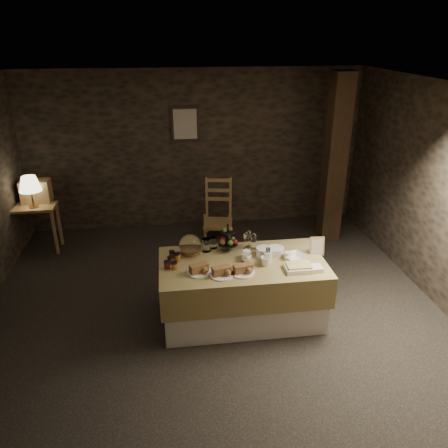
{
  "coord_description": "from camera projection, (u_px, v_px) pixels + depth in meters",
  "views": [
    {
      "loc": [
        -0.47,
        -4.55,
        3.13
      ],
      "look_at": [
        0.17,
        0.2,
        0.99
      ],
      "focal_mm": 35.0,
      "sensor_mm": 36.0,
      "label": 1
    }
  ],
  "objects": [
    {
      "name": "room_shell",
      "position": [
        211.0,
        185.0,
        4.81
      ],
      "size": [
        5.52,
        5.02,
        2.6
      ],
      "color": "black",
      "rests_on": "ground"
    },
    {
      "name": "bowl",
      "position": [
        294.0,
        257.0,
        4.94
      ],
      "size": [
        0.3,
        0.3,
        0.06
      ],
      "primitive_type": "imported",
      "rotation": [
        0.0,
        0.0,
        0.36
      ],
      "color": "white",
      "rests_on": "buffet_table"
    },
    {
      "name": "ground_plane",
      "position": [
        213.0,
        303.0,
        5.45
      ],
      "size": [
        5.5,
        5.0,
        0.01
      ],
      "primitive_type": "cube",
      "color": "black",
      "rests_on": "ground"
    },
    {
      "name": "fruit_stand",
      "position": [
        228.0,
        240.0,
        5.1
      ],
      "size": [
        0.24,
        0.24,
        0.34
      ],
      "rotation": [
        0.0,
        0.0,
        -0.02
      ],
      "color": "black",
      "rests_on": "buffet_table"
    },
    {
      "name": "table_lamp",
      "position": [
        30.0,
        184.0,
        6.28
      ],
      "size": [
        0.32,
        0.32,
        0.47
      ],
      "color": "#A57741",
      "rests_on": "console_table"
    },
    {
      "name": "cup_b",
      "position": [
        265.0,
        261.0,
        4.81
      ],
      "size": [
        0.15,
        0.15,
        0.1
      ],
      "primitive_type": "imported",
      "rotation": [
        0.0,
        0.0,
        -0.43
      ],
      "color": "white",
      "rests_on": "buffet_table"
    },
    {
      "name": "storage_jar_a",
      "position": [
        206.0,
        245.0,
        5.11
      ],
      "size": [
        0.1,
        0.1,
        0.16
      ],
      "primitive_type": "cylinder",
      "color": "white",
      "rests_on": "buffet_table"
    },
    {
      "name": "menu_frame",
      "position": [
        317.0,
        246.0,
        5.06
      ],
      "size": [
        0.18,
        0.09,
        0.22
      ],
      "primitive_type": "cube",
      "rotation": [
        -0.24,
        0.0,
        -0.1
      ],
      "color": "olive",
      "rests_on": "buffet_table"
    },
    {
      "name": "bread_platter_center",
      "position": [
        222.0,
        272.0,
        4.62
      ],
      "size": [
        0.26,
        0.26,
        0.11
      ],
      "color": "white",
      "rests_on": "buffet_table"
    },
    {
      "name": "timber_column",
      "position": [
        335.0,
        160.0,
        6.67
      ],
      "size": [
        0.3,
        0.3,
        2.6
      ],
      "primitive_type": "cube",
      "color": "black",
      "rests_on": "ground_plane"
    },
    {
      "name": "cup_a",
      "position": [
        246.0,
        258.0,
        4.9
      ],
      "size": [
        0.14,
        0.14,
        0.09
      ],
      "primitive_type": "imported",
      "rotation": [
        0.0,
        0.0,
        -0.21
      ],
      "color": "white",
      "rests_on": "buffet_table"
    },
    {
      "name": "storage_jar_b",
      "position": [
        213.0,
        243.0,
        5.19
      ],
      "size": [
        0.09,
        0.09,
        0.14
      ],
      "primitive_type": "cylinder",
      "color": "white",
      "rests_on": "buffet_table"
    },
    {
      "name": "mug_c",
      "position": [
        246.0,
        254.0,
        4.96
      ],
      "size": [
        0.09,
        0.09,
        0.09
      ],
      "primitive_type": "cylinder",
      "color": "white",
      "rests_on": "buffet_table"
    },
    {
      "name": "bread_platter_left",
      "position": [
        199.0,
        270.0,
        4.66
      ],
      "size": [
        0.26,
        0.26,
        0.11
      ],
      "color": "white",
      "rests_on": "buffet_table"
    },
    {
      "name": "plate_stack_b",
      "position": [
        275.0,
        251.0,
        5.05
      ],
      "size": [
        0.2,
        0.2,
        0.08
      ],
      "primitive_type": "cylinder",
      "color": "white",
      "rests_on": "buffet_table"
    },
    {
      "name": "tart_dish",
      "position": [
        298.0,
        267.0,
        4.73
      ],
      "size": [
        0.3,
        0.22,
        0.07
      ],
      "color": "white",
      "rests_on": "buffet_table"
    },
    {
      "name": "console_table",
      "position": [
        33.0,
        214.0,
        6.52
      ],
      "size": [
        0.68,
        0.39,
        0.73
      ],
      "color": "olive",
      "rests_on": "ground_plane"
    },
    {
      "name": "cake_dome",
      "position": [
        190.0,
        246.0,
        5.02
      ],
      "size": [
        0.26,
        0.26,
        0.26
      ],
      "color": "olive",
      "rests_on": "buffet_table"
    },
    {
      "name": "wine_rack",
      "position": [
        36.0,
        191.0,
        6.56
      ],
      "size": [
        0.42,
        0.26,
        0.34
      ],
      "primitive_type": "cube",
      "color": "olive",
      "rests_on": "console_table"
    },
    {
      "name": "plate_stack_a",
      "position": [
        264.0,
        252.0,
        5.02
      ],
      "size": [
        0.19,
        0.19,
        0.1
      ],
      "primitive_type": "cylinder",
      "color": "white",
      "rests_on": "buffet_table"
    },
    {
      "name": "bread_platter_right",
      "position": [
        243.0,
        270.0,
        4.66
      ],
      "size": [
        0.26,
        0.26,
        0.11
      ],
      "color": "white",
      "rests_on": "buffet_table"
    },
    {
      "name": "chair",
      "position": [
        217.0,
        211.0,
        7.07
      ],
      "size": [
        0.52,
        0.51,
        0.75
      ],
      "rotation": [
        0.0,
        0.0,
        -0.19
      ],
      "color": "olive",
      "rests_on": "ground_plane"
    },
    {
      "name": "jam_jars",
      "position": [
        172.0,
        261.0,
        4.85
      ],
      "size": [
        0.18,
        0.32,
        0.07
      ],
      "color": "maroon",
      "rests_on": "buffet_table"
    },
    {
      "name": "mug_d",
      "position": [
        288.0,
        256.0,
        4.94
      ],
      "size": [
        0.08,
        0.08,
        0.09
      ],
      "primitive_type": "cylinder",
      "color": "white",
      "rests_on": "buffet_table"
    },
    {
      "name": "cutlery_holder",
      "position": [
        268.0,
        257.0,
        4.88
      ],
      "size": [
        0.1,
        0.1,
        0.12
      ],
      "primitive_type": "cylinder",
      "color": "white",
      "rests_on": "buffet_table"
    },
    {
      "name": "framed_picture",
      "position": [
        185.0,
        124.0,
        6.95
      ],
      "size": [
        0.45,
        0.04,
        0.55
      ],
      "color": "#302219",
      "rests_on": "room_shell"
    },
    {
      "name": "buffet_table",
      "position": [
        242.0,
        286.0,
        5.03
      ],
      "size": [
        1.87,
        0.99,
        0.74
      ],
      "color": "silver",
      "rests_on": "ground_plane"
    },
    {
      "name": "square_dish",
      "position": [
        316.0,
        268.0,
        4.73
      ],
      "size": [
        0.14,
        0.14,
        0.04
      ],
      "primitive_type": "cube",
      "color": "white",
      "rests_on": "buffet_table"
    }
  ]
}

